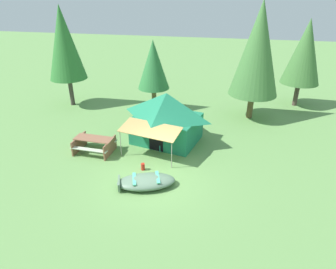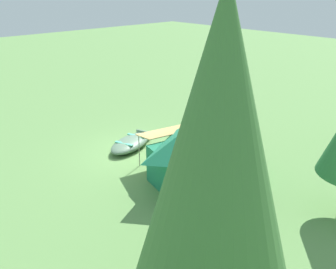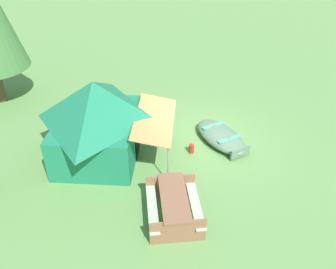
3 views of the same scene
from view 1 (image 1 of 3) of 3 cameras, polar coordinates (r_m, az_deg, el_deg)
ground_plane at (r=13.12m, az=-2.85°, el=-8.22°), size 80.00×80.00×0.00m
beached_rowboat at (r=12.50m, az=-4.26°, el=-8.94°), size 2.65×1.89×0.45m
canvas_cabin_tent at (r=15.51m, az=-0.28°, el=3.42°), size 3.98×4.43×2.67m
picnic_table at (r=15.23m, az=-13.93°, el=-1.64°), size 1.96×1.50×0.78m
cooler_box at (r=15.07m, az=-0.71°, el=-2.46°), size 0.48×0.42×0.34m
fuel_can at (r=13.58m, az=-4.82°, el=-6.15°), size 0.25×0.25×0.32m
pine_tree_back_left at (r=18.47m, az=16.77°, el=15.29°), size 2.91×2.91×6.91m
pine_tree_back_right at (r=19.36m, az=-2.83°, el=13.14°), size 2.04×2.04×4.56m
pine_tree_far_center at (r=21.07m, az=-19.26°, el=16.16°), size 2.43×2.43×6.53m
pine_tree_side at (r=21.85m, az=24.67°, el=14.12°), size 2.50×2.50×5.73m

